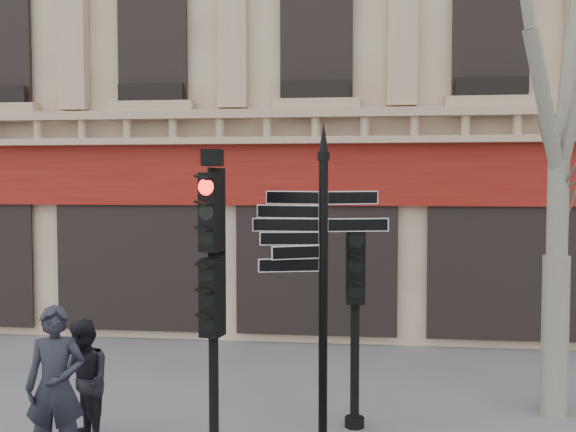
% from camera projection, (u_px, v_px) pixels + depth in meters
% --- Properties ---
extents(building, '(28.00, 15.52, 18.00)m').
position_uv_depth(building, '(333.00, 10.00, 20.66)').
color(building, tan).
rests_on(building, ground).
extents(fingerpost, '(1.86, 1.86, 4.18)m').
position_uv_depth(fingerpost, '(323.00, 233.00, 7.99)').
color(fingerpost, black).
rests_on(fingerpost, ground).
extents(traffic_signal_main, '(0.48, 0.39, 3.83)m').
position_uv_depth(traffic_signal_main, '(213.00, 265.00, 7.84)').
color(traffic_signal_main, black).
rests_on(traffic_signal_main, ground).
extents(traffic_signal_secondary, '(0.51, 0.38, 2.86)m').
position_uv_depth(traffic_signal_secondary, '(355.00, 286.00, 8.90)').
color(traffic_signal_secondary, black).
rests_on(traffic_signal_secondary, ground).
extents(pedestrian_a, '(0.78, 0.59, 1.95)m').
position_uv_depth(pedestrian_a, '(56.00, 387.00, 7.71)').
color(pedestrian_a, black).
rests_on(pedestrian_a, ground).
extents(pedestrian_b, '(0.99, 0.99, 1.63)m').
position_uv_depth(pedestrian_b, '(83.00, 382.00, 8.42)').
color(pedestrian_b, black).
rests_on(pedestrian_b, ground).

